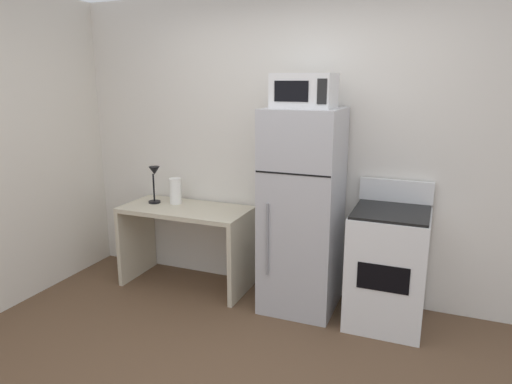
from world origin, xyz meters
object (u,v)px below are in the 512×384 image
(paper_towel_roll, at_px, (175,191))
(desk_lamp, at_px, (154,178))
(desk, at_px, (186,231))
(refrigerator, at_px, (302,212))
(oven_range, at_px, (388,266))
(microwave, at_px, (304,91))

(paper_towel_roll, bearing_deg, desk_lamp, -157.62)
(desk, relative_size, refrigerator, 0.70)
(desk_lamp, bearing_deg, paper_towel_roll, 22.38)
(paper_towel_roll, xyz_separation_m, oven_range, (1.96, -0.10, -0.40))
(desk_lamp, height_order, microwave, microwave)
(oven_range, bearing_deg, desk_lamp, 179.16)
(desk_lamp, height_order, paper_towel_roll, desk_lamp)
(desk_lamp, bearing_deg, oven_range, -0.84)
(refrigerator, distance_m, oven_range, 0.79)
(desk, bearing_deg, oven_range, -0.48)
(paper_towel_roll, distance_m, oven_range, 2.00)
(refrigerator, bearing_deg, microwave, -89.67)
(desk_lamp, relative_size, oven_range, 0.32)
(desk, bearing_deg, microwave, -1.57)
(refrigerator, relative_size, oven_range, 1.52)
(desk_lamp, relative_size, paper_towel_roll, 1.47)
(desk, xyz_separation_m, oven_range, (1.80, -0.02, -0.06))
(desk, height_order, desk_lamp, desk_lamp)
(paper_towel_roll, height_order, refrigerator, refrigerator)
(desk_lamp, bearing_deg, microwave, -1.86)
(desk, distance_m, paper_towel_roll, 0.39)
(desk_lamp, distance_m, oven_range, 2.20)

